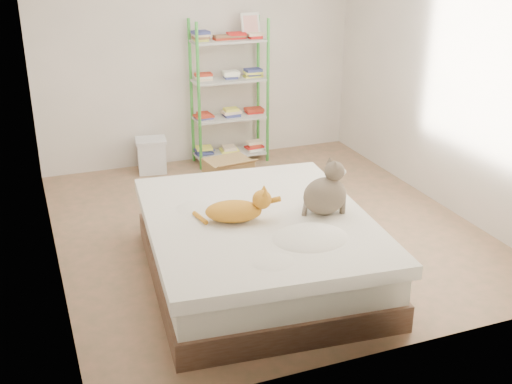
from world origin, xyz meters
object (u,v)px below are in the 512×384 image
bed (258,247)px  orange_cat (234,209)px  white_bin (152,155)px  grey_cat (325,188)px  cardboard_box (228,174)px  shelf_unit (230,92)px

bed → orange_cat: 0.43m
orange_cat → white_bin: orange_cat is taller
grey_cat → cardboard_box: (-0.12, 2.05, -0.60)m
grey_cat → white_bin: size_ratio=1.09×
orange_cat → white_bin: size_ratio=1.30×
grey_cat → orange_cat: bearing=80.2°
grey_cat → cardboard_box: size_ratio=0.85×
white_bin → grey_cat: bearing=-74.5°
orange_cat → cardboard_box: (0.60, 1.93, -0.48)m
orange_cat → shelf_unit: bearing=88.1°
orange_cat → shelf_unit: (0.91, 2.76, 0.20)m
cardboard_box → orange_cat: bearing=-114.9°
bed → white_bin: size_ratio=5.73×
cardboard_box → white_bin: size_ratio=1.28×
bed → grey_cat: size_ratio=5.27×
bed → orange_cat: (-0.20, -0.02, 0.38)m
bed → shelf_unit: size_ratio=1.31×
bed → grey_cat: 0.72m
shelf_unit → cardboard_box: bearing=-110.5°
shelf_unit → white_bin: size_ratio=4.37×
cardboard_box → white_bin: (-0.67, 0.80, 0.04)m
grey_cat → shelf_unit: (0.19, 2.88, 0.09)m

